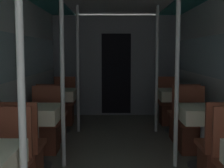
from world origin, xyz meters
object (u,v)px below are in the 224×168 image
object	(u,v)px
dining_table_left_1	(33,117)
support_pole_right_2	(155,69)
chair_left_far_2	(62,110)
chair_right_far_1	(190,132)
chair_left_near_1	(21,160)
support_pole_left_2	(76,70)
dining_table_left_2	(57,97)
dining_table_right_2	(175,97)
chair_left_near_2	(51,123)
chair_left_far_1	(44,132)
chair_right_near_1	(218,159)
dining_table_right_1	(203,117)
support_pole_left_1	(61,77)
support_pole_left_0	(20,98)
support_pole_right_1	(176,77)
chair_right_near_2	(181,123)
chair_right_far_2	(168,110)

from	to	relation	value
dining_table_left_1	support_pole_right_2	distance (m)	2.45
chair_left_far_2	chair_right_far_1	xyz separation A→B (m)	(2.06, -1.69, 0.00)
chair_left_near_1	support_pole_left_2	distance (m)	2.42
dining_table_left_2	dining_table_right_2	bearing A→B (deg)	0.00
dining_table_left_2	chair_left_far_2	world-z (taller)	chair_left_far_2
dining_table_left_1	chair_left_near_1	bearing A→B (deg)	-90.00
chair_left_far_2	chair_left_near_2	bearing A→B (deg)	90.00
chair_left_far_1	chair_right_far_1	xyz separation A→B (m)	(2.06, 0.00, 0.00)
chair_left_far_1	dining_table_right_2	distance (m)	2.37
chair_left_near_1	chair_right_near_1	bearing A→B (deg)	0.00
chair_left_far_2	support_pole_left_2	world-z (taller)	support_pole_left_2
dining_table_right_1	chair_left_near_1	bearing A→B (deg)	-164.63
dining_table_left_1	support_pole_left_1	bearing A→B (deg)	0.00
chair_left_near_2	chair_right_near_1	size ratio (longest dim) A/B	1.00
chair_left_far_1	support_pole_left_1	size ratio (longest dim) A/B	0.42
support_pole_left_1	support_pole_left_0	bearing A→B (deg)	-90.00
dining_table_left_1	support_pole_right_2	bearing A→B (deg)	44.59
dining_table_right_2	support_pole_right_2	xyz separation A→B (m)	(-0.34, 0.00, 0.48)
dining_table_left_2	dining_table_right_1	xyz separation A→B (m)	(2.06, -1.69, 0.00)
chair_left_far_2	support_pole_right_2	world-z (taller)	support_pole_right_2
chair_left_near_2	dining_table_left_1	bearing A→B (deg)	-90.00
dining_table_right_1	dining_table_right_2	bearing A→B (deg)	90.00
support_pole_right_1	chair_right_near_2	distance (m)	1.43
support_pole_left_2	chair_right_far_2	world-z (taller)	support_pole_left_2
support_pole_left_0	chair_left_near_1	world-z (taller)	support_pole_left_0
dining_table_right_2	support_pole_right_1	bearing A→B (deg)	-101.51
dining_table_left_2	support_pole_right_2	world-z (taller)	support_pole_right_2
dining_table_left_1	chair_left_far_2	bearing A→B (deg)	90.00
support_pole_left_2	dining_table_right_1	distance (m)	2.45
dining_table_right_1	chair_right_far_1	xyz separation A→B (m)	(0.00, 0.57, -0.33)
dining_table_left_1	dining_table_left_2	distance (m)	1.69
support_pole_left_0	dining_table_left_1	xyz separation A→B (m)	(-0.34, 1.69, -0.48)
chair_right_far_1	chair_left_near_2	bearing A→B (deg)	-15.17
chair_right_near_2	chair_left_near_2	bearing A→B (deg)	180.00
support_pole_left_0	dining_table_left_1	distance (m)	1.79
chair_right_near_1	dining_table_right_2	size ratio (longest dim) A/B	1.23
chair_left_far_1	support_pole_left_2	world-z (taller)	support_pole_left_2
chair_left_far_2	support_pole_left_0	bearing A→B (deg)	94.98
chair_left_far_2	chair_right_near_2	size ratio (longest dim) A/B	1.00
support_pole_left_1	dining_table_right_2	distance (m)	2.45
chair_left_far_1	dining_table_left_2	world-z (taller)	chair_left_far_1
dining_table_right_2	chair_right_far_2	xyz separation A→B (m)	(0.00, 0.57, -0.33)
dining_table_right_2	chair_right_near_2	xyz separation A→B (m)	(0.00, -0.57, -0.33)
chair_right_near_1	chair_right_near_2	world-z (taller)	same
support_pole_left_0	dining_table_left_2	size ratio (longest dim) A/B	2.95
dining_table_left_2	support_pole_left_2	distance (m)	0.59
chair_left_near_2	chair_left_far_2	distance (m)	1.13
support_pole_left_0	chair_left_near_2	world-z (taller)	support_pole_left_0
chair_left_near_2	dining_table_right_1	world-z (taller)	chair_left_near_2
chair_left_near_1	chair_right_near_2	size ratio (longest dim) A/B	1.00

